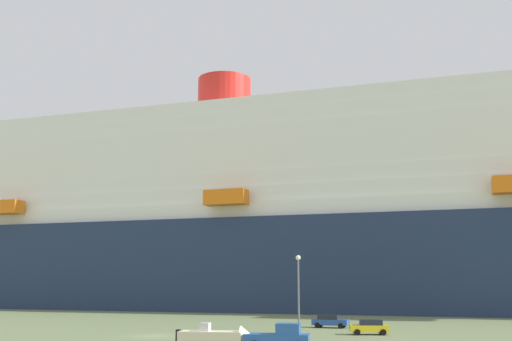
# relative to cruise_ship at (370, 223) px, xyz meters

# --- Properties ---
(ground_plane) EXTENTS (600.00, 600.00, 0.00)m
(ground_plane) POSITION_rel_cruise_ship_xyz_m (-21.85, -29.72, -17.05)
(ground_plane) COLOR #66754C
(cruise_ship) EXTENTS (257.77, 59.69, 58.54)m
(cruise_ship) POSITION_rel_cruise_ship_xyz_m (0.00, 0.00, 0.00)
(cruise_ship) COLOR #1E2D4C
(cruise_ship) RESTS_ON ground_plane
(pickup_truck) EXTENTS (5.67, 2.46, 2.20)m
(pickup_truck) POSITION_rel_cruise_ship_xyz_m (-6.37, -69.67, -16.01)
(pickup_truck) COLOR #2659A5
(pickup_truck) RESTS_ON ground_plane
(small_boat_on_trailer) EXTENTS (7.90, 2.35, 2.15)m
(small_boat_on_trailer) POSITION_rel_cruise_ship_xyz_m (-11.68, -69.88, -16.09)
(small_boat_on_trailer) COLOR #595960
(small_boat_on_trailer) RESTS_ON ground_plane
(street_lamp) EXTENTS (0.56, 0.56, 8.63)m
(street_lamp) POSITION_rel_cruise_ship_xyz_m (-6.77, -54.73, -11.49)
(street_lamp) COLOR slate
(street_lamp) RESTS_ON ground_plane
(parked_car_yellow_taxi) EXTENTS (4.45, 2.53, 1.58)m
(parked_car_yellow_taxi) POSITION_rel_cruise_ship_xyz_m (0.84, -53.46, -16.22)
(parked_car_yellow_taxi) COLOR yellow
(parked_car_yellow_taxi) RESTS_ON ground_plane
(parked_car_blue_suv) EXTENTS (4.67, 2.51, 1.58)m
(parked_car_blue_suv) POSITION_rel_cruise_ship_xyz_m (-4.29, -44.42, -16.22)
(parked_car_blue_suv) COLOR #264C99
(parked_car_blue_suv) RESTS_ON ground_plane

